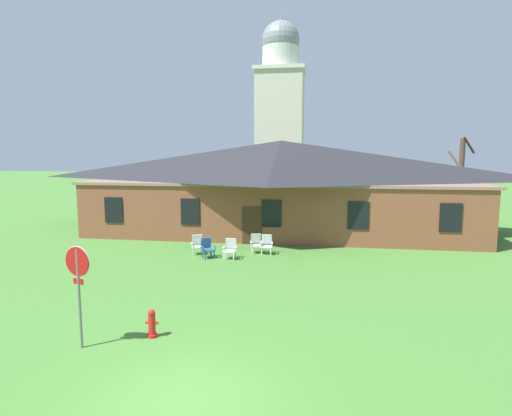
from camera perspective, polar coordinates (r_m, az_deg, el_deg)
name	(u,v)px	position (r m, az deg, el deg)	size (l,w,h in m)	color
ground_plane	(183,401)	(9.68, -9.84, -24.22)	(200.00, 200.00, 0.00)	#477F33
brick_building	(281,184)	(28.07, 3.38, 3.18)	(24.14, 10.40, 5.87)	brown
dome_tower	(280,116)	(45.60, 3.28, 12.22)	(5.18, 5.18, 19.40)	beige
stop_sign	(78,276)	(11.89, -22.83, -8.45)	(0.79, 0.23, 2.72)	slate
lawn_chair_by_porch	(197,244)	(21.60, -7.89, -4.84)	(0.78, 0.82, 0.96)	silver
lawn_chair_near_door	(207,247)	(20.81, -6.59, -5.30)	(0.85, 0.87, 0.96)	#2D5693
lawn_chair_left_end	(230,248)	(20.53, -3.48, -5.43)	(0.64, 0.67, 0.96)	white
lawn_chair_middle	(256,243)	(21.69, 0.03, -4.72)	(0.74, 0.78, 0.96)	silver
lawn_chair_right_end	(267,244)	(21.46, 1.43, -4.85)	(0.67, 0.70, 0.96)	white
bare_tree_beside_building	(460,180)	(32.56, 25.78, 3.46)	(1.90, 2.04, 6.19)	brown
fire_hydrant	(152,324)	(12.46, -13.85, -14.90)	(0.36, 0.28, 0.79)	red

